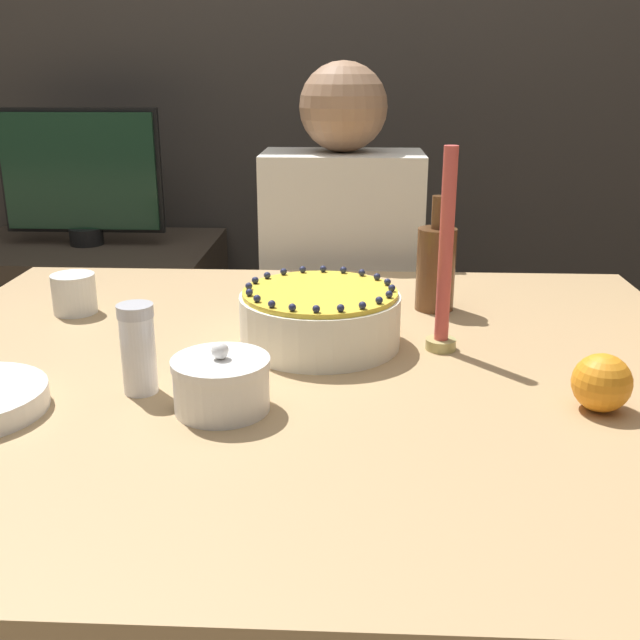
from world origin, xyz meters
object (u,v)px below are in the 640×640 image
object	(u,v)px
person_man_blue_shirt	(341,332)
tv_monitor	(81,175)
candle	(445,268)
bottle	(436,267)
cake	(320,318)
sugar_shaker	(138,348)
sugar_bowl	(221,384)

from	to	relation	value
person_man_blue_shirt	tv_monitor	distance (m)	0.91
candle	tv_monitor	xyz separation A→B (m)	(-0.96, 1.01, 0.01)
candle	bottle	size ratio (longest dim) A/B	1.51
cake	sugar_shaker	distance (m)	0.33
person_man_blue_shirt	tv_monitor	size ratio (longest dim) A/B	2.54
tv_monitor	sugar_bowl	bearing A→B (deg)	-63.27
sugar_shaker	person_man_blue_shirt	distance (m)	0.98
person_man_blue_shirt	tv_monitor	xyz separation A→B (m)	(-0.78, 0.30, 0.37)
cake	person_man_blue_shirt	world-z (taller)	person_man_blue_shirt
sugar_shaker	candle	world-z (taller)	candle
candle	bottle	world-z (taller)	candle
cake	person_man_blue_shirt	distance (m)	0.74
tv_monitor	person_man_blue_shirt	bearing A→B (deg)	-21.38
sugar_bowl	candle	xyz separation A→B (m)	(0.33, 0.25, 0.10)
candle	tv_monitor	distance (m)	1.39
candle	bottle	xyz separation A→B (m)	(0.01, 0.22, -0.06)
person_man_blue_shirt	tv_monitor	bearing A→B (deg)	-21.38
sugar_bowl	tv_monitor	xyz separation A→B (m)	(-0.63, 1.26, 0.11)
sugar_shaker	cake	bearing A→B (deg)	39.77
candle	person_man_blue_shirt	distance (m)	0.81
sugar_bowl	candle	size ratio (longest dim) A/B	0.40
sugar_bowl	candle	distance (m)	0.42
sugar_shaker	candle	bearing A→B (deg)	23.35
bottle	person_man_blue_shirt	size ratio (longest dim) A/B	0.18
candle	bottle	distance (m)	0.23
sugar_shaker	person_man_blue_shirt	world-z (taller)	person_man_blue_shirt
sugar_bowl	bottle	xyz separation A→B (m)	(0.34, 0.47, 0.05)
sugar_bowl	bottle	world-z (taller)	bottle
sugar_bowl	person_man_blue_shirt	bearing A→B (deg)	81.30
sugar_shaker	bottle	size ratio (longest dim) A/B	0.60
person_man_blue_shirt	sugar_bowl	bearing A→B (deg)	81.30
person_man_blue_shirt	tv_monitor	world-z (taller)	person_man_blue_shirt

